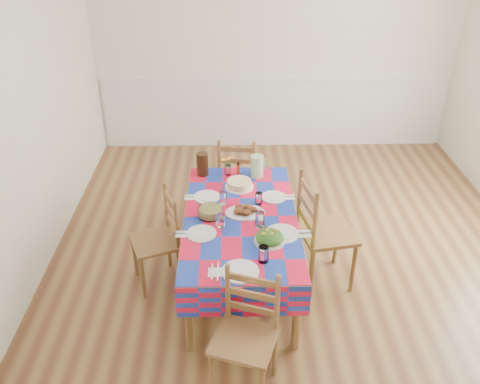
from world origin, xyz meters
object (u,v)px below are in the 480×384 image
chair_near (246,336)px  tea_pitcher (202,164)px  chair_far (238,177)px  chair_right (322,233)px  dining_table (241,224)px  chair_left (159,240)px  meat_platter (245,211)px  green_pitcher (257,166)px

chair_near → tea_pitcher: bearing=120.3°
chair_far → chair_right: size_ratio=0.88×
dining_table → chair_left: 0.70m
meat_platter → chair_near: 1.14m
tea_pitcher → chair_right: 1.28m
dining_table → chair_far: 1.09m
chair_far → tea_pitcher: bearing=53.7°
green_pitcher → chair_left: 1.13m
meat_platter → chair_far: bearing=92.2°
green_pitcher → chair_left: bearing=-141.9°
green_pitcher → chair_near: 1.80m
chair_right → meat_platter: bearing=75.2°
dining_table → chair_near: 1.09m
chair_near → chair_far: bearing=109.7°
chair_left → chair_near: bearing=11.4°
tea_pitcher → chair_left: tea_pitcher is taller
dining_table → green_pitcher: (0.16, 0.68, 0.18)m
tea_pitcher → chair_far: (0.33, 0.36, -0.33)m
meat_platter → chair_right: bearing=-4.1°
tea_pitcher → chair_right: (1.01, -0.73, -0.28)m
tea_pitcher → chair_near: (0.35, -1.80, -0.34)m
tea_pitcher → chair_left: (-0.35, -0.71, -0.35)m
chair_left → tea_pitcher: bearing=132.8°
green_pitcher → tea_pitcher: (-0.50, 0.04, 0.00)m
chair_near → chair_left: chair_near is taller
meat_platter → green_pitcher: size_ratio=1.59×
meat_platter → tea_pitcher: (-0.37, 0.68, 0.08)m
meat_platter → chair_left: chair_left is taller
tea_pitcher → chair_near: 1.86m
meat_platter → chair_left: (-0.72, -0.02, -0.27)m
dining_table → chair_near: (0.01, -1.08, -0.16)m
dining_table → green_pitcher: size_ratio=8.31×
dining_table → green_pitcher: 0.72m
dining_table → meat_platter: 0.11m
meat_platter → chair_near: chair_near is taller
meat_platter → chair_near: (-0.02, -1.12, -0.25)m
meat_platter → green_pitcher: green_pitcher is taller
green_pitcher → chair_far: chair_far is taller
chair_near → chair_far: 2.15m
chair_near → chair_far: (-0.02, 2.15, 0.00)m
tea_pitcher → chair_left: size_ratio=0.25×
chair_right → green_pitcher: bearing=25.9°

